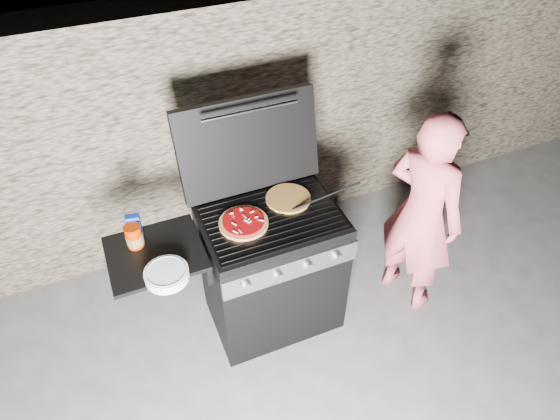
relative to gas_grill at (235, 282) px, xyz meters
name	(u,v)px	position (x,y,z in m)	size (l,w,h in m)	color
ground	(273,314)	(0.25, 0.00, -0.46)	(50.00, 50.00, 0.00)	#4B4847
stone_wall	(217,126)	(0.25, 1.05, 0.44)	(8.00, 0.35, 1.80)	#7A6A58
gas_grill	(235,282)	(0.00, 0.00, 0.00)	(1.34, 0.79, 0.91)	black
pizza_topped	(244,222)	(0.08, 0.01, 0.47)	(0.28, 0.28, 0.03)	tan
pizza_plain	(288,198)	(0.40, 0.11, 0.46)	(0.27, 0.27, 0.01)	gold
sauce_jar	(134,236)	(-0.50, 0.09, 0.52)	(0.09, 0.09, 0.14)	#9F2500
blue_carton	(134,226)	(-0.48, 0.15, 0.52)	(0.07, 0.04, 0.15)	#0E289E
plate_stack	(167,274)	(-0.40, -0.20, 0.47)	(0.22, 0.22, 0.05)	silver
person	(422,215)	(1.19, -0.16, 0.28)	(0.54, 0.35, 1.47)	#DD5A65
tongs	(325,197)	(0.58, 0.00, 0.50)	(0.01, 0.01, 0.46)	black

